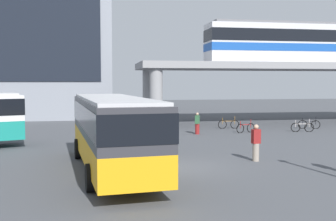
{
  "coord_description": "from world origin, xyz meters",
  "views": [
    {
      "loc": [
        -3.53,
        -18.09,
        3.86
      ],
      "look_at": [
        0.53,
        5.67,
        2.2
      ],
      "focal_mm": 44.04,
      "sensor_mm": 36.0,
      "label": 1
    }
  ],
  "objects_px": {
    "bicycle_black": "(309,124)",
    "bicycle_silver": "(302,127)",
    "bicycle_red": "(246,128)",
    "pedestrian_by_bike_rack": "(256,144)",
    "station_building": "(10,52)",
    "bus_main": "(112,126)",
    "train": "(320,43)",
    "bicycle_brown": "(229,124)",
    "pedestrian_walking_across": "(197,124)"
  },
  "relations": [
    {
      "from": "bicycle_red",
      "to": "bicycle_brown",
      "type": "distance_m",
      "value": 2.96
    },
    {
      "from": "bus_main",
      "to": "bicycle_red",
      "type": "bearing_deg",
      "value": 48.98
    },
    {
      "from": "bus_main",
      "to": "bicycle_black",
      "type": "xyz_separation_m",
      "value": [
        16.73,
        13.85,
        -1.63
      ]
    },
    {
      "from": "bicycle_brown",
      "to": "pedestrian_by_bike_rack",
      "type": "distance_m",
      "value": 14.25
    },
    {
      "from": "station_building",
      "to": "train",
      "type": "distance_m",
      "value": 33.58
    },
    {
      "from": "bicycle_black",
      "to": "station_building",
      "type": "bearing_deg",
      "value": 146.2
    },
    {
      "from": "bicycle_brown",
      "to": "bicycle_black",
      "type": "height_order",
      "value": "same"
    },
    {
      "from": "bus_main",
      "to": "bicycle_silver",
      "type": "height_order",
      "value": "bus_main"
    },
    {
      "from": "pedestrian_by_bike_rack",
      "to": "bicycle_silver",
      "type": "bearing_deg",
      "value": 52.92
    },
    {
      "from": "bus_main",
      "to": "pedestrian_by_bike_rack",
      "type": "bearing_deg",
      "value": 9.48
    },
    {
      "from": "station_building",
      "to": "pedestrian_by_bike_rack",
      "type": "distance_m",
      "value": 36.0
    },
    {
      "from": "train",
      "to": "bus_main",
      "type": "distance_m",
      "value": 28.59
    },
    {
      "from": "train",
      "to": "bicycle_black",
      "type": "relative_size",
      "value": 13.11
    },
    {
      "from": "bicycle_silver",
      "to": "bicycle_red",
      "type": "relative_size",
      "value": 1.05
    },
    {
      "from": "bicycle_black",
      "to": "pedestrian_by_bike_rack",
      "type": "relative_size",
      "value": 0.95
    },
    {
      "from": "train",
      "to": "bicycle_silver",
      "type": "height_order",
      "value": "train"
    },
    {
      "from": "bicycle_black",
      "to": "pedestrian_walking_across",
      "type": "relative_size",
      "value": 1.06
    },
    {
      "from": "bicycle_silver",
      "to": "bicycle_red",
      "type": "distance_m",
      "value": 4.54
    },
    {
      "from": "train",
      "to": "bicycle_brown",
      "type": "relative_size",
      "value": 12.51
    },
    {
      "from": "train",
      "to": "station_building",
      "type": "bearing_deg",
      "value": 157.29
    },
    {
      "from": "bicycle_black",
      "to": "pedestrian_walking_across",
      "type": "xyz_separation_m",
      "value": [
        -10.05,
        -2.01,
        0.39
      ]
    },
    {
      "from": "station_building",
      "to": "bicycle_black",
      "type": "relative_size",
      "value": 13.24
    },
    {
      "from": "station_building",
      "to": "bicycle_brown",
      "type": "height_order",
      "value": "station_building"
    },
    {
      "from": "train",
      "to": "bicycle_black",
      "type": "distance_m",
      "value": 9.7
    },
    {
      "from": "bicycle_red",
      "to": "pedestrian_by_bike_rack",
      "type": "xyz_separation_m",
      "value": [
        -3.54,
        -10.95,
        0.5
      ]
    },
    {
      "from": "train",
      "to": "pedestrian_walking_across",
      "type": "distance_m",
      "value": 17.07
    },
    {
      "from": "bicycle_red",
      "to": "pedestrian_by_bike_rack",
      "type": "relative_size",
      "value": 0.93
    },
    {
      "from": "bus_main",
      "to": "bicycle_black",
      "type": "bearing_deg",
      "value": 39.62
    },
    {
      "from": "bicycle_brown",
      "to": "bus_main",
      "type": "bearing_deg",
      "value": -123.98
    },
    {
      "from": "bus_main",
      "to": "bicycle_black",
      "type": "distance_m",
      "value": 21.78
    },
    {
      "from": "bus_main",
      "to": "pedestrian_walking_across",
      "type": "bearing_deg",
      "value": 60.59
    },
    {
      "from": "bicycle_black",
      "to": "bicycle_silver",
      "type": "bearing_deg",
      "value": -129.67
    },
    {
      "from": "pedestrian_by_bike_rack",
      "to": "station_building",
      "type": "bearing_deg",
      "value": 119.45
    },
    {
      "from": "bus_main",
      "to": "bicycle_brown",
      "type": "bearing_deg",
      "value": 56.02
    },
    {
      "from": "station_building",
      "to": "pedestrian_walking_across",
      "type": "distance_m",
      "value": 27.24
    },
    {
      "from": "station_building",
      "to": "bicycle_silver",
      "type": "bearing_deg",
      "value": -38.34
    },
    {
      "from": "bus_main",
      "to": "bicycle_red",
      "type": "distance_m",
      "value": 16.15
    },
    {
      "from": "station_building",
      "to": "pedestrian_walking_across",
      "type": "relative_size",
      "value": 14.04
    },
    {
      "from": "bicycle_brown",
      "to": "pedestrian_walking_across",
      "type": "relative_size",
      "value": 1.11
    },
    {
      "from": "bus_main",
      "to": "bicycle_red",
      "type": "relative_size",
      "value": 6.67
    },
    {
      "from": "bicycle_red",
      "to": "bicycle_brown",
      "type": "height_order",
      "value": "same"
    },
    {
      "from": "bicycle_silver",
      "to": "bicycle_black",
      "type": "distance_m",
      "value": 2.59
    },
    {
      "from": "pedestrian_walking_across",
      "to": "bus_main",
      "type": "bearing_deg",
      "value": -119.41
    },
    {
      "from": "bicycle_red",
      "to": "pedestrian_walking_across",
      "type": "height_order",
      "value": "pedestrian_walking_across"
    },
    {
      "from": "bicycle_silver",
      "to": "bicycle_black",
      "type": "height_order",
      "value": "same"
    },
    {
      "from": "bus_main",
      "to": "pedestrian_by_bike_rack",
      "type": "xyz_separation_m",
      "value": [
        7.0,
        1.17,
        -1.13
      ]
    },
    {
      "from": "bicycle_black",
      "to": "pedestrian_by_bike_rack",
      "type": "distance_m",
      "value": 15.99
    },
    {
      "from": "bicycle_red",
      "to": "bicycle_black",
      "type": "relative_size",
      "value": 0.99
    },
    {
      "from": "bicycle_brown",
      "to": "pedestrian_walking_across",
      "type": "distance_m",
      "value": 4.75
    },
    {
      "from": "train",
      "to": "pedestrian_by_bike_rack",
      "type": "bearing_deg",
      "value": -127.15
    }
  ]
}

